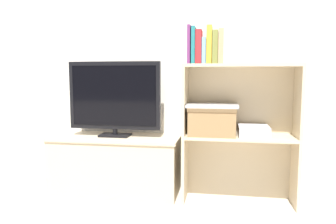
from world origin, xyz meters
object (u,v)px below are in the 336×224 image
(book_teal, at_px, (194,46))
(book_plum, at_px, (189,45))
(tv_stand, at_px, (116,164))
(book_olive, at_px, (215,47))
(magazine_stack, at_px, (254,131))
(storage_basket_left, at_px, (212,120))
(book_skyblue, at_px, (204,51))
(book_tan, at_px, (221,47))
(book_mustard, at_px, (209,45))
(book_crimson, at_px, (199,47))
(laptop, at_px, (212,106))
(tv, at_px, (114,97))

(book_teal, bearing_deg, book_plum, 180.00)
(tv_stand, bearing_deg, book_olive, -6.17)
(book_teal, height_order, book_olive, book_teal)
(magazine_stack, bearing_deg, storage_basket_left, -178.97)
(book_plum, bearing_deg, book_skyblue, 0.00)
(book_tan, xyz_separation_m, magazine_stack, (0.23, 0.02, -0.56))
(book_plum, bearing_deg, magazine_stack, 2.74)
(book_mustard, distance_m, book_tan, 0.08)
(book_plum, distance_m, book_crimson, 0.06)
(storage_basket_left, bearing_deg, book_crimson, -170.52)
(laptop, bearing_deg, book_crimson, -170.52)
(book_plum, distance_m, book_teal, 0.03)
(tv, bearing_deg, magazine_stack, -3.25)
(book_plum, relative_size, book_mustard, 1.02)
(book_olive, xyz_separation_m, book_tan, (0.04, 0.00, 0.00))
(storage_basket_left, bearing_deg, tv, 175.09)
(book_olive, bearing_deg, magazine_stack, 4.52)
(book_crimson, height_order, book_skyblue, book_crimson)
(tv_stand, relative_size, laptop, 2.76)
(book_tan, height_order, laptop, book_tan)
(book_plum, xyz_separation_m, book_olive, (0.17, 0.00, -0.02))
(book_olive, relative_size, book_tan, 0.96)
(book_teal, relative_size, storage_basket_left, 0.75)
(tv_stand, height_order, book_plum, book_plum)
(book_teal, xyz_separation_m, laptop, (0.13, 0.02, -0.40))
(book_skyblue, relative_size, book_olive, 0.80)
(book_olive, relative_size, storage_basket_left, 0.67)
(book_crimson, distance_m, book_olive, 0.11)
(book_olive, height_order, laptop, book_olive)
(storage_basket_left, xyz_separation_m, magazine_stack, (0.28, 0.01, -0.07))
(tv, height_order, book_mustard, book_mustard)
(tv, distance_m, book_skyblue, 0.73)
(book_skyblue, distance_m, storage_basket_left, 0.47)
(book_plum, distance_m, magazine_stack, 0.72)
(magazine_stack, bearing_deg, laptop, -178.97)
(book_plum, xyz_separation_m, book_mustard, (0.13, 0.00, -0.00))
(book_skyblue, distance_m, book_olive, 0.08)
(magazine_stack, bearing_deg, book_teal, -177.06)
(tv_stand, relative_size, book_skyblue, 5.61)
(book_mustard, xyz_separation_m, book_olive, (0.04, 0.00, -0.02))
(book_plum, bearing_deg, tv, 172.11)
(laptop, relative_size, magazine_stack, 1.53)
(book_plum, bearing_deg, book_tan, 0.00)
(tv, height_order, magazine_stack, tv)
(book_mustard, bearing_deg, book_crimson, 180.00)
(book_mustard, relative_size, magazine_stack, 1.09)
(tv, xyz_separation_m, book_tan, (0.76, -0.08, 0.35))
(tv, xyz_separation_m, magazine_stack, (0.99, -0.06, -0.21))
(tv_stand, bearing_deg, book_skyblue, -6.85)
(tv_stand, xyz_separation_m, tv, (0.00, -0.00, 0.50))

